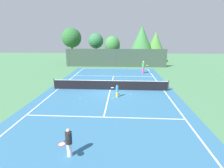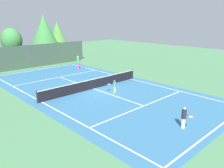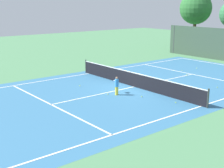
{
  "view_description": "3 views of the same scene",
  "coord_description": "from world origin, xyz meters",
  "px_view_note": "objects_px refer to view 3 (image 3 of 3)",
  "views": [
    {
      "loc": [
        1.23,
        -17.34,
        5.39
      ],
      "look_at": [
        0.3,
        -1.93,
        1.15
      ],
      "focal_mm": 28.08,
      "sensor_mm": 36.0,
      "label": 1
    },
    {
      "loc": [
        -13.44,
        -16.88,
        6.67
      ],
      "look_at": [
        1.07,
        -1.58,
        0.61
      ],
      "focal_mm": 36.32,
      "sensor_mm": 36.0,
      "label": 2
    },
    {
      "loc": [
        15.48,
        -14.43,
        5.54
      ],
      "look_at": [
        1.04,
        -2.81,
        0.85
      ],
      "focal_mm": 50.8,
      "sensor_mm": 36.0,
      "label": 3
    }
  ],
  "objects_px": {
    "tennis_ball_9": "(155,88)",
    "tennis_ball_10": "(108,94)",
    "tennis_ball_5": "(187,75)",
    "tennis_ball_1": "(217,87)",
    "tennis_ball_0": "(182,70)",
    "tennis_ball_4": "(185,94)",
    "player_2": "(117,85)",
    "tennis_ball_7": "(80,86)",
    "tennis_ball_2": "(142,97)",
    "tennis_ball_11": "(176,83)",
    "tennis_ball_8": "(197,68)",
    "tennis_ball_6": "(176,102)"
  },
  "relations": [
    {
      "from": "tennis_ball_0",
      "to": "tennis_ball_8",
      "type": "height_order",
      "value": "same"
    },
    {
      "from": "tennis_ball_4",
      "to": "tennis_ball_2",
      "type": "bearing_deg",
      "value": -116.91
    },
    {
      "from": "tennis_ball_0",
      "to": "tennis_ball_7",
      "type": "xyz_separation_m",
      "value": [
        -1.07,
        -9.72,
        0.0
      ]
    },
    {
      "from": "tennis_ball_7",
      "to": "tennis_ball_8",
      "type": "height_order",
      "value": "same"
    },
    {
      "from": "player_2",
      "to": "tennis_ball_11",
      "type": "xyz_separation_m",
      "value": [
        0.43,
        5.19,
        -0.57
      ]
    },
    {
      "from": "tennis_ball_0",
      "to": "tennis_ball_5",
      "type": "bearing_deg",
      "value": -38.68
    },
    {
      "from": "tennis_ball_6",
      "to": "tennis_ball_9",
      "type": "distance_m",
      "value": 3.3
    },
    {
      "from": "tennis_ball_6",
      "to": "tennis_ball_8",
      "type": "relative_size",
      "value": 1.0
    },
    {
      "from": "tennis_ball_5",
      "to": "tennis_ball_1",
      "type": "bearing_deg",
      "value": -21.96
    },
    {
      "from": "player_2",
      "to": "tennis_ball_5",
      "type": "distance_m",
      "value": 8.03
    },
    {
      "from": "tennis_ball_4",
      "to": "tennis_ball_5",
      "type": "height_order",
      "value": "same"
    },
    {
      "from": "tennis_ball_1",
      "to": "tennis_ball_5",
      "type": "relative_size",
      "value": 1.0
    },
    {
      "from": "tennis_ball_1",
      "to": "tennis_ball_5",
      "type": "height_order",
      "value": "same"
    },
    {
      "from": "tennis_ball_0",
      "to": "tennis_ball_1",
      "type": "distance_m",
      "value": 5.8
    },
    {
      "from": "tennis_ball_10",
      "to": "tennis_ball_11",
      "type": "distance_m",
      "value": 5.65
    },
    {
      "from": "player_2",
      "to": "tennis_ball_9",
      "type": "height_order",
      "value": "player_2"
    },
    {
      "from": "tennis_ball_0",
      "to": "tennis_ball_10",
      "type": "relative_size",
      "value": 1.0
    },
    {
      "from": "tennis_ball_4",
      "to": "tennis_ball_9",
      "type": "height_order",
      "value": "same"
    },
    {
      "from": "tennis_ball_8",
      "to": "tennis_ball_5",
      "type": "bearing_deg",
      "value": -67.61
    },
    {
      "from": "player_2",
      "to": "tennis_ball_0",
      "type": "bearing_deg",
      "value": 103.5
    },
    {
      "from": "tennis_ball_7",
      "to": "tennis_ball_5",
      "type": "bearing_deg",
      "value": 74.06
    },
    {
      "from": "tennis_ball_0",
      "to": "tennis_ball_9",
      "type": "distance_m",
      "value": 6.68
    },
    {
      "from": "tennis_ball_2",
      "to": "tennis_ball_9",
      "type": "xyz_separation_m",
      "value": [
        -0.9,
        2.08,
        0.0
      ]
    },
    {
      "from": "tennis_ball_1",
      "to": "tennis_ball_6",
      "type": "xyz_separation_m",
      "value": [
        0.48,
        -4.89,
        0.0
      ]
    },
    {
      "from": "player_2",
      "to": "tennis_ball_6",
      "type": "relative_size",
      "value": 17.59
    },
    {
      "from": "tennis_ball_2",
      "to": "tennis_ball_8",
      "type": "bearing_deg",
      "value": 108.54
    },
    {
      "from": "tennis_ball_0",
      "to": "tennis_ball_6",
      "type": "height_order",
      "value": "same"
    },
    {
      "from": "tennis_ball_8",
      "to": "tennis_ball_0",
      "type": "bearing_deg",
      "value": -97.05
    },
    {
      "from": "tennis_ball_8",
      "to": "tennis_ball_10",
      "type": "distance_m",
      "value": 11.34
    },
    {
      "from": "tennis_ball_9",
      "to": "tennis_ball_10",
      "type": "height_order",
      "value": "same"
    },
    {
      "from": "tennis_ball_5",
      "to": "tennis_ball_7",
      "type": "height_order",
      "value": "same"
    },
    {
      "from": "tennis_ball_2",
      "to": "tennis_ball_5",
      "type": "bearing_deg",
      "value": 106.94
    },
    {
      "from": "tennis_ball_4",
      "to": "tennis_ball_10",
      "type": "bearing_deg",
      "value": -128.45
    },
    {
      "from": "tennis_ball_9",
      "to": "tennis_ball_4",
      "type": "bearing_deg",
      "value": 12.04
    },
    {
      "from": "tennis_ball_1",
      "to": "tennis_ball_4",
      "type": "xyz_separation_m",
      "value": [
        -0.32,
        -3.03,
        0.0
      ]
    },
    {
      "from": "tennis_ball_2",
      "to": "tennis_ball_10",
      "type": "relative_size",
      "value": 1.0
    },
    {
      "from": "tennis_ball_1",
      "to": "tennis_ball_11",
      "type": "bearing_deg",
      "value": -153.67
    },
    {
      "from": "tennis_ball_7",
      "to": "tennis_ball_11",
      "type": "distance_m",
      "value": 6.88
    },
    {
      "from": "tennis_ball_4",
      "to": "tennis_ball_11",
      "type": "relative_size",
      "value": 1.0
    },
    {
      "from": "tennis_ball_0",
      "to": "tennis_ball_1",
      "type": "height_order",
      "value": "same"
    },
    {
      "from": "tennis_ball_11",
      "to": "tennis_ball_0",
      "type": "bearing_deg",
      "value": 123.77
    },
    {
      "from": "player_2",
      "to": "tennis_ball_11",
      "type": "distance_m",
      "value": 5.24
    },
    {
      "from": "tennis_ball_4",
      "to": "tennis_ball_8",
      "type": "bearing_deg",
      "value": 122.02
    },
    {
      "from": "tennis_ball_5",
      "to": "tennis_ball_7",
      "type": "bearing_deg",
      "value": -105.94
    },
    {
      "from": "player_2",
      "to": "tennis_ball_0",
      "type": "relative_size",
      "value": 17.59
    },
    {
      "from": "player_2",
      "to": "tennis_ball_4",
      "type": "bearing_deg",
      "value": 52.06
    },
    {
      "from": "tennis_ball_2",
      "to": "tennis_ball_4",
      "type": "xyz_separation_m",
      "value": [
        1.29,
        2.55,
        0.0
      ]
    },
    {
      "from": "tennis_ball_4",
      "to": "player_2",
      "type": "bearing_deg",
      "value": -127.94
    },
    {
      "from": "tennis_ball_4",
      "to": "tennis_ball_0",
      "type": "bearing_deg",
      "value": 130.54
    },
    {
      "from": "tennis_ball_8",
      "to": "tennis_ball_4",
      "type": "bearing_deg",
      "value": -57.98
    }
  ]
}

